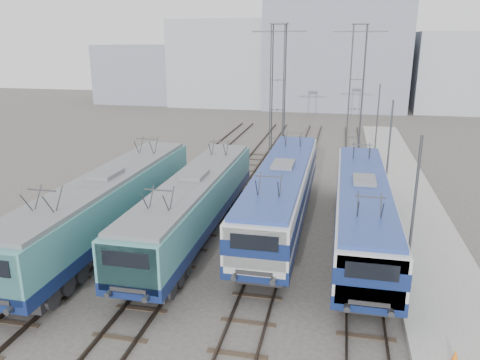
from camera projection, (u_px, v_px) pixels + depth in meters
The scene contains 16 objects.
ground at pixel (207, 291), 20.74m from camera, with size 160.00×160.00×0.00m, color #514C47.
platform at pixel (422, 237), 26.13m from camera, with size 4.00×70.00×0.30m, color #9E9E99.
locomotive_far_left at pixel (106, 203), 25.19m from camera, with size 2.89×18.26×3.44m.
locomotive_center_left at pixel (194, 202), 25.65m from camera, with size 2.75×17.35×3.26m.
locomotive_center_right at pixel (282, 190), 27.22m from camera, with size 2.88×18.20×3.42m.
locomotive_far_right at pixel (362, 207), 24.76m from camera, with size 2.75×17.40×3.27m.
catenary_tower_west at pixel (278, 90), 39.45m from camera, with size 4.50×1.20×12.00m.
catenary_tower_east at pixel (356, 90), 40.01m from camera, with size 4.50×1.20×12.00m.
mast_front at pixel (413, 216), 19.87m from camera, with size 0.12×0.12×7.00m, color #3F4247.
mast_mid at pixel (388, 153), 31.12m from camera, with size 0.12×0.12×7.00m, color #3F4247.
mast_rear at pixel (377, 123), 42.36m from camera, with size 0.12×0.12×7.00m, color #3F4247.
safety_cone at pixel (455, 357), 15.53m from camera, with size 0.29×0.29×0.54m, color orange.
building_west at pixel (228, 63), 79.65m from camera, with size 18.00×12.00×14.00m, color #A0A9B1.
building_center at pixel (336, 52), 75.44m from camera, with size 22.00×14.00×18.00m, color gray.
building_east at pixel (467, 72), 72.25m from camera, with size 16.00×12.00×12.00m, color #A0A9B1.
building_far_west at pixel (141, 74), 83.46m from camera, with size 14.00×10.00×10.00m, color gray.
Camera 1 is at (5.32, -17.74, 10.65)m, focal length 35.00 mm.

